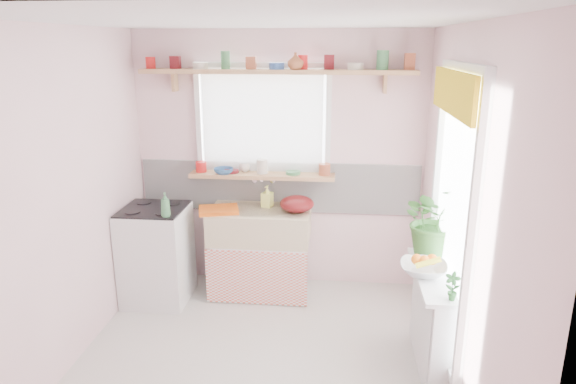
# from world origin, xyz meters

# --- Properties ---
(room) EXTENTS (3.20, 3.20, 3.20)m
(room) POSITION_xyz_m (0.66, 0.86, 1.37)
(room) COLOR beige
(room) RESTS_ON ground
(sink_unit) EXTENTS (0.95, 0.65, 1.11)m
(sink_unit) POSITION_xyz_m (-0.15, 1.29, 0.43)
(sink_unit) COLOR white
(sink_unit) RESTS_ON ground
(cooker) EXTENTS (0.58, 0.58, 0.93)m
(cooker) POSITION_xyz_m (-1.10, 1.05, 0.46)
(cooker) COLOR white
(cooker) RESTS_ON ground
(radiator_ledge) EXTENTS (0.22, 0.95, 0.78)m
(radiator_ledge) POSITION_xyz_m (1.30, 0.20, 0.40)
(radiator_ledge) COLOR white
(radiator_ledge) RESTS_ON ground
(windowsill) EXTENTS (1.40, 0.22, 0.04)m
(windowsill) POSITION_xyz_m (-0.15, 1.48, 1.14)
(windowsill) COLOR tan
(windowsill) RESTS_ON room
(pine_shelf) EXTENTS (2.52, 0.24, 0.04)m
(pine_shelf) POSITION_xyz_m (0.00, 1.47, 2.12)
(pine_shelf) COLOR tan
(pine_shelf) RESTS_ON room
(shelf_crockery) EXTENTS (2.47, 0.11, 0.12)m
(shelf_crockery) POSITION_xyz_m (-0.00, 1.47, 2.20)
(shelf_crockery) COLOR red
(shelf_crockery) RESTS_ON pine_shelf
(sill_crockery) EXTENTS (1.35, 0.11, 0.12)m
(sill_crockery) POSITION_xyz_m (-0.15, 1.48, 1.22)
(sill_crockery) COLOR red
(sill_crockery) RESTS_ON windowsill
(dish_tray) EXTENTS (0.42, 0.36, 0.04)m
(dish_tray) POSITION_xyz_m (-0.53, 1.20, 0.87)
(dish_tray) COLOR orange
(dish_tray) RESTS_ON sink_unit
(colander) EXTENTS (0.40, 0.40, 0.15)m
(colander) POSITION_xyz_m (0.20, 1.29, 0.92)
(colander) COLOR #601013
(colander) RESTS_ON sink_unit
(jade_plant) EXTENTS (0.63, 0.58, 0.57)m
(jade_plant) POSITION_xyz_m (1.33, 0.56, 1.06)
(jade_plant) COLOR #366B2A
(jade_plant) RESTS_ON radiator_ledge
(fruit_bowl) EXTENTS (0.37, 0.37, 0.08)m
(fruit_bowl) POSITION_xyz_m (1.21, 0.18, 0.82)
(fruit_bowl) COLOR silver
(fruit_bowl) RESTS_ON radiator_ledge
(herb_pot) EXTENTS (0.12, 0.10, 0.19)m
(herb_pot) POSITION_xyz_m (1.33, -0.20, 0.87)
(herb_pot) COLOR #245B25
(herb_pot) RESTS_ON radiator_ledge
(soap_bottle_sink) EXTENTS (0.12, 0.12, 0.21)m
(soap_bottle_sink) POSITION_xyz_m (-0.09, 1.40, 0.95)
(soap_bottle_sink) COLOR #E8F16B
(soap_bottle_sink) RESTS_ON sink_unit
(sill_cup) EXTENTS (0.13, 0.13, 0.09)m
(sill_cup) POSITION_xyz_m (-0.33, 1.54, 1.20)
(sill_cup) COLOR white
(sill_cup) RESTS_ON windowsill
(sill_bowl) EXTENTS (0.20, 0.20, 0.06)m
(sill_bowl) POSITION_xyz_m (-0.51, 1.42, 1.19)
(sill_bowl) COLOR #2D5B92
(sill_bowl) RESTS_ON windowsill
(shelf_vase) EXTENTS (0.18, 0.18, 0.15)m
(shelf_vase) POSITION_xyz_m (0.17, 1.41, 2.21)
(shelf_vase) COLOR brown
(shelf_vase) RESTS_ON pine_shelf
(cooker_bottle) EXTENTS (0.10, 0.10, 0.22)m
(cooker_bottle) POSITION_xyz_m (-0.90, 0.83, 1.02)
(cooker_bottle) COLOR #418351
(cooker_bottle) RESTS_ON cooker
(fruit) EXTENTS (0.20, 0.14, 0.10)m
(fruit) POSITION_xyz_m (1.22, 0.19, 0.88)
(fruit) COLOR orange
(fruit) RESTS_ON fruit_bowl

